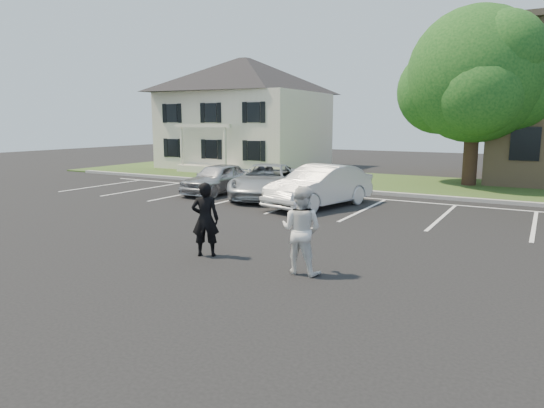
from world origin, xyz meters
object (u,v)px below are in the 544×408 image
at_px(tree, 478,78).
at_px(car_silver_minivan, 267,181).
at_px(man_white_shirt, 301,230).
at_px(car_white_sedan, 320,186).
at_px(man_black_suit, 205,219).
at_px(car_silver_west, 218,178).
at_px(house, 245,113).

relative_size(tree, car_silver_minivan, 1.70).
xyz_separation_m(man_white_shirt, car_white_sedan, (-3.07, 7.83, -0.16)).
bearing_deg(car_silver_minivan, man_black_suit, -85.62).
relative_size(car_silver_west, car_white_sedan, 0.84).
relative_size(tree, man_black_suit, 4.84).
xyz_separation_m(car_silver_west, car_silver_minivan, (2.50, 0.13, 0.02)).
bearing_deg(car_silver_west, man_white_shirt, -44.89).
bearing_deg(man_black_suit, car_silver_west, -84.82).
height_order(house, car_white_sedan, house).
bearing_deg(car_silver_west, house, 117.87).
height_order(man_black_suit, car_silver_minivan, man_black_suit).
height_order(house, man_white_shirt, house).
xyz_separation_m(man_black_suit, car_silver_west, (-5.88, 8.62, -0.21)).
distance_m(tree, car_white_sedan, 11.22).
bearing_deg(car_white_sedan, car_silver_minivan, 175.57).
bearing_deg(tree, man_black_suit, -102.52).
relative_size(house, tree, 1.17).
bearing_deg(man_white_shirt, car_silver_west, -46.35).
xyz_separation_m(man_black_suit, car_silver_minivan, (-3.38, 8.75, -0.19)).
bearing_deg(man_black_suit, car_white_sedan, -115.91).
height_order(house, man_black_suit, house).
bearing_deg(man_black_suit, car_silver_minivan, -98.00).
height_order(man_black_suit, man_white_shirt, man_white_shirt).
distance_m(car_silver_minivan, car_white_sedan, 3.11).
height_order(tree, man_white_shirt, tree).
bearing_deg(house, car_silver_minivan, -53.44).
xyz_separation_m(car_silver_west, car_white_sedan, (5.45, -0.88, 0.10)).
bearing_deg(house, car_silver_west, -62.85).
height_order(house, tree, tree).
xyz_separation_m(house, tree, (15.49, -2.88, 1.52)).
bearing_deg(house, man_black_suit, -59.62).
height_order(man_black_suit, car_white_sedan, man_black_suit).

